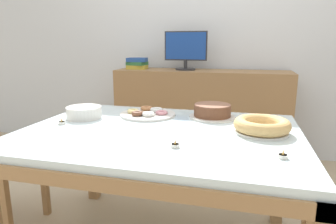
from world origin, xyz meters
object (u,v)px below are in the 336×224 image
Objects in this scene: tealight_centre at (175,145)px; tealight_near_cakes at (283,156)px; cake_chocolate_round at (212,112)px; cake_golden_bundt at (262,126)px; pastry_platter at (148,113)px; tealight_right_edge at (62,123)px; computer_monitor at (186,51)px; plate_stack at (84,112)px; book_stack at (137,63)px.

tealight_near_cakes is at bearing -2.23° from tealight_centre.
cake_chocolate_round is at bearing 80.56° from tealight_centre.
tealight_near_cakes is at bearing -78.68° from cake_golden_bundt.
tealight_right_edge is (-0.40, -0.33, -0.00)m from pastry_platter.
tealight_centre is at bearing -60.49° from pastry_platter.
computer_monitor is 1.29m from cake_chocolate_round.
cake_chocolate_round is 0.59m from tealight_centre.
tealight_right_edge is 1.00× the size of tealight_centre.
tealight_right_edge is at bearing 168.59° from tealight_near_cakes.
book_stack is at bearing 96.69° from plate_stack.
book_stack is at bearing 129.66° from cake_golden_bundt.
tealight_near_cakes is at bearing -59.93° from cake_chocolate_round.
book_stack is at bearing 125.40° from tealight_near_cakes.
cake_chocolate_round is at bearing 5.24° from pastry_platter.
computer_monitor is 1.27m from pastry_platter.
tealight_centre is (0.31, -0.54, -0.00)m from pastry_platter.
cake_golden_bundt is (1.19, -1.44, -0.20)m from book_stack.
book_stack is 1.40m from plate_stack.
cake_chocolate_round is 0.40m from pastry_platter.
book_stack is 5.38× the size of tealight_near_cakes.
plate_stack is (0.16, -1.38, -0.21)m from book_stack.
pastry_platter is at bearing 143.23° from tealight_near_cakes.
computer_monitor is 1.21× the size of pastry_platter.
tealight_centre is (0.82, -1.76, -0.23)m from book_stack.
plate_stack is 1.17m from tealight_near_cakes.
cake_chocolate_round is (0.92, -1.18, -0.20)m from book_stack.
book_stack is 5.38× the size of tealight_right_edge.
computer_monitor reaches higher than cake_chocolate_round.
cake_golden_bundt reaches higher than pastry_platter.
book_stack is 0.77× the size of cake_golden_bundt.
tealight_near_cakes is 1.00× the size of tealight_right_edge.
cake_golden_bundt is at bearing -18.21° from pastry_platter.
pastry_platter is 0.62m from tealight_centre.
tealight_near_cakes is 1.17m from tealight_right_edge.
cake_chocolate_round is (0.40, -1.18, -0.34)m from computer_monitor.
cake_chocolate_round is 6.97× the size of tealight_centre.
computer_monitor is at bearing 75.59° from tealight_right_edge.
cake_golden_bundt reaches higher than tealight_near_cakes.
tealight_centre is at bearing 177.77° from tealight_near_cakes.
plate_stack is (-0.76, -0.20, -0.00)m from cake_chocolate_round.
tealight_right_edge is at bearing 163.11° from tealight_centre.
plate_stack is 0.17m from tealight_right_edge.
book_stack is 1.95m from tealight_centre.
computer_monitor is 10.60× the size of tealight_near_cakes.
pastry_platter reaches higher than tealight_centre.
cake_golden_bundt is at bearing -3.49° from plate_stack.
book_stack is 1.03× the size of plate_stack.
pastry_platter is (-0.68, 0.22, -0.03)m from cake_golden_bundt.
book_stack is at bearing 115.04° from tealight_centre.
cake_chocolate_round is at bearing -52.15° from book_stack.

